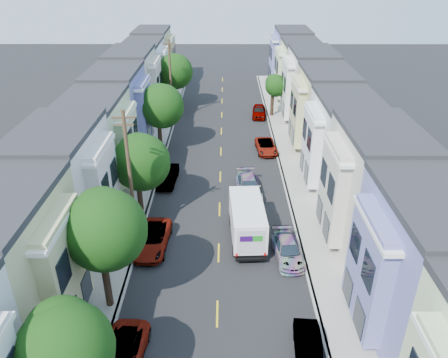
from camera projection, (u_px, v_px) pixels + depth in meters
name	position (u px, v px, depth m)	size (l,w,h in m)	color
ground	(219.00, 253.00, 31.63)	(160.00, 160.00, 0.00)	black
road_slab	(221.00, 163.00, 44.91)	(12.00, 70.00, 0.02)	black
curb_left	(162.00, 163.00, 44.89)	(0.30, 70.00, 0.15)	gray
curb_right	(279.00, 163.00, 44.86)	(0.30, 70.00, 0.15)	gray
sidewalk_left	(149.00, 163.00, 44.90)	(2.60, 70.00, 0.15)	gray
sidewalk_right	(292.00, 163.00, 44.86)	(2.60, 70.00, 0.15)	gray
centerline	(221.00, 163.00, 44.91)	(0.12, 70.00, 0.01)	gold
townhouse_row_left	(113.00, 163.00, 44.94)	(5.00, 70.00, 8.50)	white
townhouse_row_right	(329.00, 164.00, 44.89)	(5.00, 70.00, 8.50)	white
tree_a	(63.00, 351.00, 18.21)	(4.15, 4.15, 6.71)	black
tree_b	(104.00, 230.00, 24.32)	(4.70, 4.70, 7.97)	black
tree_c	(140.00, 163.00, 34.71)	(4.64, 4.64, 6.82)	black
tree_d	(161.00, 106.00, 45.69)	(4.70, 4.70, 7.35)	black
tree_e	(175.00, 72.00, 58.18)	(4.70, 4.70, 7.50)	black
tree_far_r	(275.00, 86.00, 55.89)	(2.83, 2.83, 5.51)	black
utility_pole_near	(130.00, 177.00, 31.02)	(1.60, 0.26, 10.00)	#42301E
utility_pole_far	(171.00, 81.00, 54.05)	(1.60, 0.26, 10.00)	#42301E
fedex_truck	(247.00, 220.00, 32.48)	(2.40, 6.22, 2.99)	white
lead_sedan	(248.00, 186.00, 39.01)	(2.06, 4.91, 1.47)	black
parked_left_b	(123.00, 355.00, 22.83)	(2.16, 4.67, 1.30)	#0B1836
parked_left_c	(152.00, 239.00, 31.89)	(2.39, 5.18, 1.44)	#A6B1BD
parked_left_d	(168.00, 176.00, 40.82)	(1.52, 4.30, 1.43)	#4F110C
parked_right_a	(308.00, 349.00, 23.19)	(1.36, 3.85, 1.28)	#5B5B5B
parked_right_b	(288.00, 250.00, 30.83)	(1.82, 4.32, 1.30)	white
parked_right_c	(266.00, 147.00, 47.24)	(2.05, 4.45, 1.24)	black
parked_right_d	(259.00, 111.00, 57.24)	(1.73, 4.52, 1.47)	black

